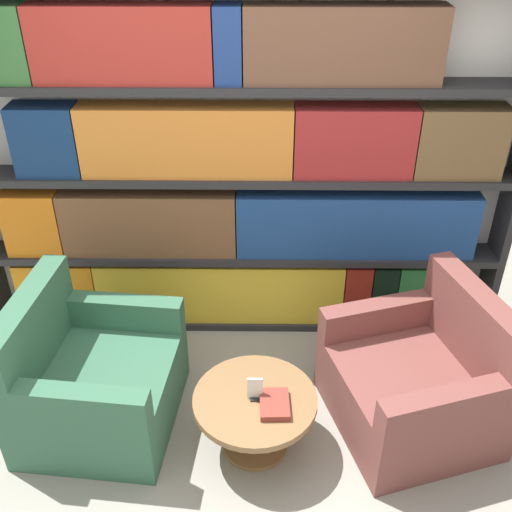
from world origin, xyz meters
name	(u,v)px	position (x,y,z in m)	size (l,w,h in m)	color
ground_plane	(235,460)	(0.00, 0.00, 0.00)	(14.00, 14.00, 0.00)	gray
bookshelf	(237,181)	(-0.02, 1.28, 1.11)	(3.54, 0.30, 2.31)	silver
armchair_left	(93,381)	(-0.83, 0.31, 0.29)	(0.92, 0.97, 0.86)	#336047
armchair_right	(418,383)	(1.06, 0.32, 0.29)	(1.06, 1.09, 0.86)	brown
coffee_table	(255,412)	(0.11, 0.10, 0.27)	(0.68, 0.68, 0.38)	brown
table_sign	(255,390)	(0.11, 0.10, 0.44)	(0.08, 0.06, 0.14)	black
stray_book	(275,404)	(0.22, 0.04, 0.40)	(0.16, 0.22, 0.04)	brown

